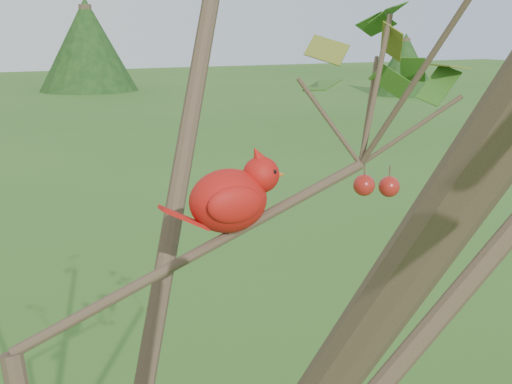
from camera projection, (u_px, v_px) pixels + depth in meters
crabapple_tree at (73, 263)px, 0.97m from camera, size 2.35×2.05×2.95m
cardinal at (232, 197)px, 1.17m from camera, size 0.22×0.11×0.15m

